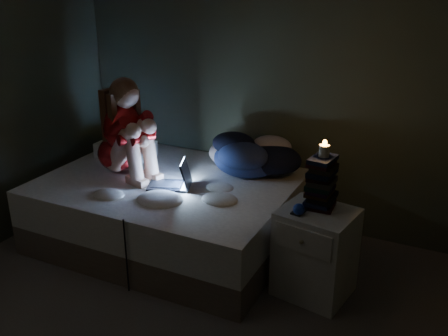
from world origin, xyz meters
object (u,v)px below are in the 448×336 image
Objects in this scene: laptop at (168,173)px; nightstand at (315,253)px; woman at (117,125)px; phone at (301,213)px; bed at (169,210)px; candle at (324,151)px.

laptop is 0.51× the size of nightstand.
woman is 1.75m from phone.
bed is at bearing 104.28° from laptop.
candle reaches higher than nightstand.
laptop is at bearing 6.09° from woman.
woman is 0.63m from laptop.
candle is at bearing -22.49° from laptop.
laptop is 2.39× the size of phone.
candle is at bearing -5.99° from bed.
nightstand is (1.80, -0.17, -0.65)m from woman.
phone is at bearing -29.81° from laptop.
bed is 0.84m from woman.
nightstand is at bearing -82.43° from candle.
phone is (1.70, -0.26, -0.32)m from woman.
candle is at bearing 107.00° from nightstand.
laptop is 4.19× the size of candle.
candle is 0.57× the size of phone.
nightstand is at bearing 9.58° from woman.
phone reaches higher than bed.
laptop is at bearing 178.80° from candle.
woman is 10.55× the size of candle.
bed is at bearing 166.71° from phone.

